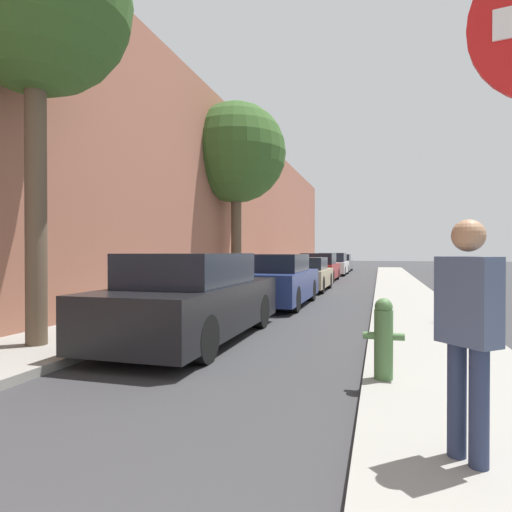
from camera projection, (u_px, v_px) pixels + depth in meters
ground_plane at (318, 296)px, 15.01m from camera, size 120.00×120.00×0.00m
sidewalk_left at (238, 292)px, 15.81m from camera, size 2.00×52.00×0.12m
sidewalk_right at (406, 296)px, 14.21m from camera, size 2.00×52.00×0.12m
building_facade_left at (204, 192)px, 16.15m from camera, size 0.70×52.00×7.52m
parked_car_black at (194, 299)px, 7.46m from camera, size 1.76×4.67×1.50m
parked_car_navy at (275, 281)px, 12.35m from camera, size 1.83×4.38×1.46m
parked_car_champagne at (305, 275)px, 17.07m from camera, size 1.81×3.90×1.31m
parked_car_red at (319, 268)px, 22.64m from camera, size 1.78×4.44×1.45m
parked_car_white at (333, 265)px, 28.67m from camera, size 1.77×4.65×1.45m
parked_car_grey at (340, 263)px, 34.21m from camera, size 1.85×3.93×1.34m
street_tree_near at (35, 0)px, 6.51m from camera, size 2.87×2.87×6.67m
street_tree_far at (236, 154)px, 16.68m from camera, size 3.83×3.83×7.14m
fire_hydrant at (384, 337)px, 4.78m from camera, size 0.44×0.20×0.89m
pedestrian at (468, 324)px, 2.89m from camera, size 0.41×0.43×1.62m
bicycle at (455, 309)px, 8.29m from camera, size 0.44×1.49×0.61m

